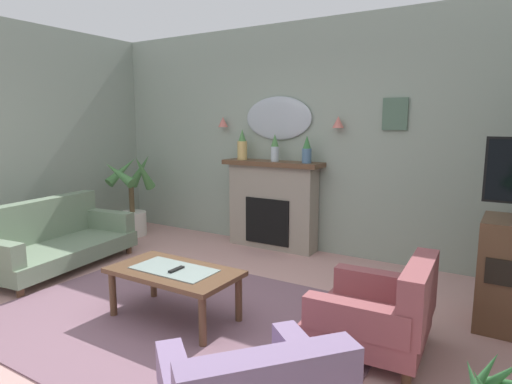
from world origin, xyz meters
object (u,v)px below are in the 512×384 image
at_px(armchair_in_corner, 382,312).
at_px(fireplace, 272,205).
at_px(wall_sconce_right, 338,122).
at_px(wall_sconce_left, 223,122).
at_px(mantel_vase_left, 242,146).
at_px(potted_plant_tall_palm, 132,199).
at_px(wall_mirror, 278,118).
at_px(framed_picture, 395,114).
at_px(tv_remote, 176,270).
at_px(mantel_vase_centre, 275,148).
at_px(mantel_vase_right, 307,150).
at_px(coffee_table, 174,276).
at_px(floral_couch, 52,240).

bearing_deg(armchair_in_corner, fireplace, 136.33).
bearing_deg(wall_sconce_right, wall_sconce_left, 180.00).
xyz_separation_m(mantel_vase_left, potted_plant_tall_palm, (-1.62, -0.49, -0.80)).
bearing_deg(wall_mirror, fireplace, -90.00).
height_order(wall_sconce_left, framed_picture, framed_picture).
height_order(wall_sconce_left, potted_plant_tall_palm, wall_sconce_left).
bearing_deg(wall_mirror, armchair_in_corner, -45.73).
height_order(tv_remote, armchair_in_corner, armchair_in_corner).
relative_size(fireplace, armchair_in_corner, 1.58).
xyz_separation_m(mantel_vase_left, mantel_vase_centre, (0.50, 0.00, -0.01)).
height_order(mantel_vase_centre, mantel_vase_right, mantel_vase_centre).
distance_m(mantel_vase_right, wall_mirror, 0.66).
xyz_separation_m(wall_mirror, coffee_table, (0.35, -2.44, -1.33)).
bearing_deg(wall_mirror, mantel_vase_left, -159.30).
relative_size(mantel_vase_centre, potted_plant_tall_palm, 0.29).
bearing_deg(armchair_in_corner, mantel_vase_right, 128.52).
distance_m(wall_sconce_left, potted_plant_tall_palm, 1.77).
height_order(mantel_vase_left, mantel_vase_right, mantel_vase_left).
bearing_deg(fireplace, framed_picture, 5.77).
relative_size(framed_picture, potted_plant_tall_palm, 0.30).
bearing_deg(armchair_in_corner, floral_couch, -178.28).
bearing_deg(coffee_table, tv_remote, -23.49).
bearing_deg(wall_sconce_left, armchair_in_corner, -35.04).
bearing_deg(tv_remote, mantel_vase_left, 110.39).
relative_size(coffee_table, armchair_in_corner, 1.28).
bearing_deg(wall_sconce_left, framed_picture, 1.46).
bearing_deg(framed_picture, fireplace, -174.23).
height_order(wall_mirror, wall_sconce_left, wall_mirror).
distance_m(wall_sconce_left, framed_picture, 2.35).
relative_size(mantel_vase_left, wall_sconce_left, 2.91).
relative_size(mantel_vase_left, armchair_in_corner, 0.47).
bearing_deg(wall_sconce_right, wall_mirror, 176.63).
relative_size(mantel_vase_centre, wall_mirror, 0.37).
bearing_deg(floral_couch, framed_picture, 33.41).
relative_size(mantel_vase_centre, coffee_table, 0.32).
xyz_separation_m(mantel_vase_left, mantel_vase_right, (0.95, 0.00, -0.02)).
distance_m(mantel_vase_left, coffee_table, 2.59).
bearing_deg(tv_remote, floral_couch, 172.15).
xyz_separation_m(wall_mirror, floral_couch, (-1.78, -2.15, -1.39)).
relative_size(mantel_vase_right, floral_couch, 0.19).
relative_size(wall_sconce_left, armchair_in_corner, 0.16).
bearing_deg(mantel_vase_left, armchair_in_corner, -37.49).
xyz_separation_m(fireplace, floral_couch, (-1.78, -2.01, -0.25)).
height_order(mantel_vase_centre, armchair_in_corner, mantel_vase_centre).
xyz_separation_m(fireplace, framed_picture, (1.50, 0.15, 1.18)).
bearing_deg(potted_plant_tall_palm, wall_sconce_right, 11.80).
xyz_separation_m(fireplace, wall_mirror, (0.00, 0.14, 1.14)).
relative_size(mantel_vase_right, potted_plant_tall_palm, 0.28).
bearing_deg(armchair_in_corner, mantel_vase_centre, 136.03).
bearing_deg(potted_plant_tall_palm, mantel_vase_centre, 13.01).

